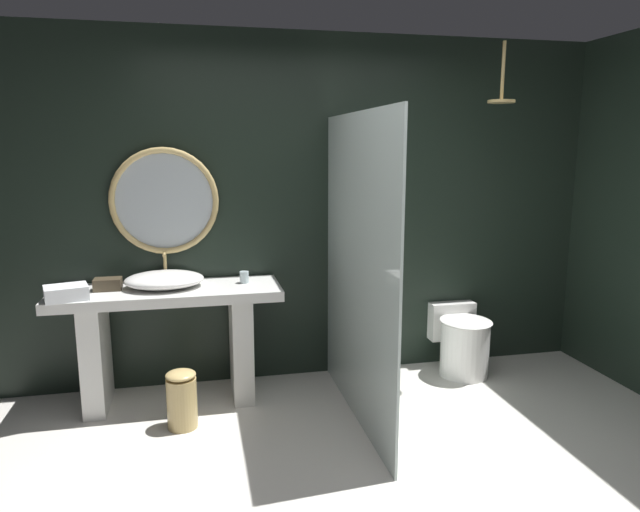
{
  "coord_description": "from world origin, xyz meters",
  "views": [
    {
      "loc": [
        -0.81,
        -2.39,
        1.78
      ],
      "look_at": [
        -0.08,
        0.96,
        1.12
      ],
      "focal_mm": 32.13,
      "sensor_mm": 36.0,
      "label": 1
    }
  ],
  "objects_px": {
    "tissue_box": "(108,284)",
    "round_wall_mirror": "(165,201)",
    "folded_hand_towel": "(66,293)",
    "tumbler_cup": "(244,277)",
    "toilet": "(462,342)",
    "waste_bin": "(182,399)",
    "rain_shower_head": "(502,94)",
    "vessel_sink": "(164,280)"
  },
  "relations": [
    {
      "from": "tissue_box",
      "to": "round_wall_mirror",
      "type": "xyz_separation_m",
      "value": [
        0.39,
        0.21,
        0.53
      ]
    },
    {
      "from": "round_wall_mirror",
      "to": "folded_hand_towel",
      "type": "distance_m",
      "value": 0.91
    },
    {
      "from": "folded_hand_towel",
      "to": "tumbler_cup",
      "type": "bearing_deg",
      "value": 10.65
    },
    {
      "from": "tissue_box",
      "to": "toilet",
      "type": "bearing_deg",
      "value": -0.19
    },
    {
      "from": "tissue_box",
      "to": "tumbler_cup",
      "type": "bearing_deg",
      "value": 0.41
    },
    {
      "from": "toilet",
      "to": "waste_bin",
      "type": "height_order",
      "value": "toilet"
    },
    {
      "from": "rain_shower_head",
      "to": "vessel_sink",
      "type": "bearing_deg",
      "value": 175.7
    },
    {
      "from": "toilet",
      "to": "folded_hand_towel",
      "type": "bearing_deg",
      "value": -175.98
    },
    {
      "from": "rain_shower_head",
      "to": "waste_bin",
      "type": "bearing_deg",
      "value": -173.01
    },
    {
      "from": "tumbler_cup",
      "to": "tissue_box",
      "type": "relative_size",
      "value": 0.47
    },
    {
      "from": "rain_shower_head",
      "to": "waste_bin",
      "type": "xyz_separation_m",
      "value": [
        -2.28,
        -0.28,
        -1.95
      ]
    },
    {
      "from": "round_wall_mirror",
      "to": "folded_hand_towel",
      "type": "bearing_deg",
      "value": -145.4
    },
    {
      "from": "vessel_sink",
      "to": "tissue_box",
      "type": "relative_size",
      "value": 3.0
    },
    {
      "from": "tumbler_cup",
      "to": "rain_shower_head",
      "type": "xyz_separation_m",
      "value": [
        1.83,
        -0.19,
        1.28
      ]
    },
    {
      "from": "tissue_box",
      "to": "round_wall_mirror",
      "type": "relative_size",
      "value": 0.24
    },
    {
      "from": "tumbler_cup",
      "to": "rain_shower_head",
      "type": "relative_size",
      "value": 0.2
    },
    {
      "from": "vessel_sink",
      "to": "folded_hand_towel",
      "type": "height_order",
      "value": "vessel_sink"
    },
    {
      "from": "folded_hand_towel",
      "to": "waste_bin",
      "type": "bearing_deg",
      "value": -20.3
    },
    {
      "from": "tissue_box",
      "to": "folded_hand_towel",
      "type": "relative_size",
      "value": 0.7
    },
    {
      "from": "folded_hand_towel",
      "to": "tissue_box",
      "type": "bearing_deg",
      "value": 43.18
    },
    {
      "from": "vessel_sink",
      "to": "rain_shower_head",
      "type": "distance_m",
      "value": 2.7
    },
    {
      "from": "vessel_sink",
      "to": "waste_bin",
      "type": "distance_m",
      "value": 0.83
    },
    {
      "from": "rain_shower_head",
      "to": "toilet",
      "type": "bearing_deg",
      "value": 124.87
    },
    {
      "from": "vessel_sink",
      "to": "waste_bin",
      "type": "relative_size",
      "value": 1.4
    },
    {
      "from": "tumbler_cup",
      "to": "waste_bin",
      "type": "distance_m",
      "value": 0.94
    },
    {
      "from": "waste_bin",
      "to": "tumbler_cup",
      "type": "bearing_deg",
      "value": 45.93
    },
    {
      "from": "round_wall_mirror",
      "to": "tissue_box",
      "type": "bearing_deg",
      "value": -151.27
    },
    {
      "from": "tissue_box",
      "to": "rain_shower_head",
      "type": "distance_m",
      "value": 3.04
    },
    {
      "from": "tissue_box",
      "to": "toilet",
      "type": "xyz_separation_m",
      "value": [
        2.62,
        -0.01,
        -0.6
      ]
    },
    {
      "from": "toilet",
      "to": "waste_bin",
      "type": "bearing_deg",
      "value": -168.1
    },
    {
      "from": "vessel_sink",
      "to": "rain_shower_head",
      "type": "relative_size",
      "value": 1.28
    },
    {
      "from": "rain_shower_head",
      "to": "tissue_box",
      "type": "bearing_deg",
      "value": 176.17
    },
    {
      "from": "round_wall_mirror",
      "to": "toilet",
      "type": "relative_size",
      "value": 1.39
    },
    {
      "from": "toilet",
      "to": "tumbler_cup",
      "type": "bearing_deg",
      "value": 179.49
    },
    {
      "from": "tumbler_cup",
      "to": "folded_hand_towel",
      "type": "xyz_separation_m",
      "value": [
        -1.14,
        -0.22,
        0.0
      ]
    },
    {
      "from": "vessel_sink",
      "to": "tumbler_cup",
      "type": "distance_m",
      "value": 0.55
    },
    {
      "from": "vessel_sink",
      "to": "waste_bin",
      "type": "xyz_separation_m",
      "value": [
        0.09,
        -0.46,
        -0.68
      ]
    },
    {
      "from": "tissue_box",
      "to": "toilet",
      "type": "distance_m",
      "value": 2.69
    },
    {
      "from": "vessel_sink",
      "to": "toilet",
      "type": "bearing_deg",
      "value": -0.09
    },
    {
      "from": "folded_hand_towel",
      "to": "vessel_sink",
      "type": "bearing_deg",
      "value": 18.91
    },
    {
      "from": "folded_hand_towel",
      "to": "round_wall_mirror",
      "type": "bearing_deg",
      "value": 34.6
    },
    {
      "from": "tumbler_cup",
      "to": "toilet",
      "type": "relative_size",
      "value": 0.15
    }
  ]
}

